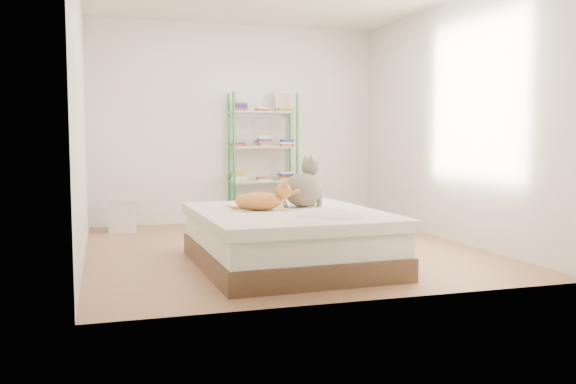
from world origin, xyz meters
name	(u,v)px	position (x,y,z in m)	size (l,w,h in m)	color
room	(281,119)	(0.00, 0.00, 1.30)	(3.81, 4.21, 2.61)	tan
bed	(287,238)	(-0.20, -0.84, 0.24)	(1.59, 1.96, 0.49)	brown
orange_cat	(259,199)	(-0.42, -0.75, 0.59)	(0.50, 0.27, 0.20)	orange
grey_cat	(303,182)	(0.02, -0.62, 0.71)	(0.33, 0.40, 0.46)	gray
shelf_unit	(263,156)	(0.31, 1.88, 0.88)	(0.88, 0.36, 1.74)	green
cardboard_box	(268,217)	(0.17, 1.16, 0.17)	(0.57, 0.57, 0.39)	olive
white_bin	(123,215)	(-1.51, 1.60, 0.20)	(0.37, 0.33, 0.40)	silver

